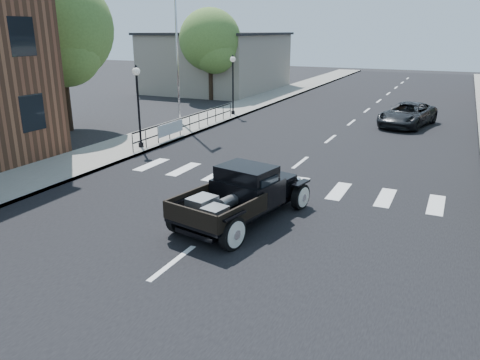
% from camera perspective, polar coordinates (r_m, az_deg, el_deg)
% --- Properties ---
extents(ground, '(120.00, 120.00, 0.00)m').
position_cam_1_polar(ground, '(14.10, -1.54, -4.94)').
color(ground, black).
rests_on(ground, ground).
extents(road, '(14.00, 80.00, 0.02)m').
position_cam_1_polar(road, '(27.78, 12.54, 6.13)').
color(road, black).
rests_on(road, ground).
extents(road_markings, '(12.00, 60.00, 0.06)m').
position_cam_1_polar(road_markings, '(23.04, 9.70, 3.90)').
color(road_markings, silver).
rests_on(road_markings, ground).
extents(sidewalk_left, '(3.00, 80.00, 0.15)m').
position_cam_1_polar(sidewalk_left, '(30.70, -3.20, 7.74)').
color(sidewalk_left, gray).
rests_on(sidewalk_left, ground).
extents(low_building_left, '(10.00, 12.00, 5.00)m').
position_cam_1_polar(low_building_left, '(44.85, -2.71, 14.07)').
color(low_building_left, gray).
rests_on(low_building_left, ground).
extents(railing, '(0.08, 10.00, 1.00)m').
position_cam_1_polar(railing, '(25.75, -6.15, 7.00)').
color(railing, black).
rests_on(railing, sidewalk_left).
extents(banner, '(0.04, 2.20, 0.60)m').
position_cam_1_polar(banner, '(24.09, -8.43, 5.67)').
color(banner, silver).
rests_on(banner, sidewalk_left).
extents(lamp_post_b, '(0.36, 0.36, 3.81)m').
position_cam_1_polar(lamp_post_b, '(22.42, -12.27, 8.72)').
color(lamp_post_b, black).
rests_on(lamp_post_b, sidewalk_left).
extents(lamp_post_c, '(0.36, 0.36, 3.81)m').
position_cam_1_polar(lamp_post_c, '(30.89, -0.87, 11.54)').
color(lamp_post_c, black).
rests_on(lamp_post_c, sidewalk_left).
extents(flagpole, '(0.12, 0.12, 12.03)m').
position_cam_1_polar(flagpole, '(28.00, -7.84, 19.16)').
color(flagpole, silver).
rests_on(flagpole, sidewalk_left).
extents(big_tree_near, '(5.72, 5.72, 8.40)m').
position_cam_1_polar(big_tree_near, '(27.93, -20.88, 14.17)').
color(big_tree_near, '#4D7030').
rests_on(big_tree_near, ground).
extents(big_tree_far, '(4.85, 4.85, 7.12)m').
position_cam_1_polar(big_tree_far, '(38.33, -3.63, 15.00)').
color(big_tree_far, '#4D7030').
rests_on(big_tree_far, ground).
extents(hotrod_pickup, '(3.21, 5.26, 1.70)m').
position_cam_1_polar(hotrod_pickup, '(13.75, 0.27, -1.75)').
color(hotrod_pickup, black).
rests_on(hotrod_pickup, ground).
extents(second_car, '(3.29, 5.29, 1.36)m').
position_cam_1_polar(second_car, '(29.45, 19.73, 7.50)').
color(second_car, black).
rests_on(second_car, ground).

